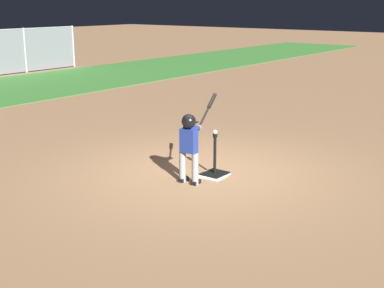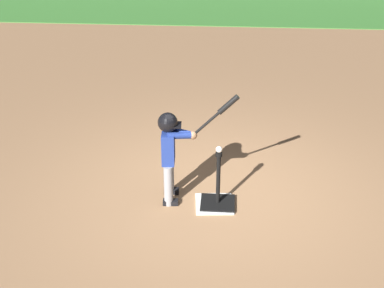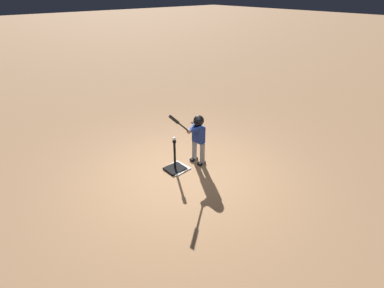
{
  "view_description": "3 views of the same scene",
  "coord_description": "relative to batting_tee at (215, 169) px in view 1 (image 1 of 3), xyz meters",
  "views": [
    {
      "loc": [
        -7.02,
        -5.16,
        2.82
      ],
      "look_at": [
        -0.43,
        -0.09,
        0.6
      ],
      "focal_mm": 50.0,
      "sensor_mm": 36.0,
      "label": 1
    },
    {
      "loc": [
        0.07,
        -5.56,
        3.56
      ],
      "look_at": [
        -0.32,
        -0.27,
        0.81
      ],
      "focal_mm": 50.0,
      "sensor_mm": 36.0,
      "label": 2
    },
    {
      "loc": [
        3.28,
        4.13,
        3.52
      ],
      "look_at": [
        -0.2,
        0.09,
        0.69
      ],
      "focal_mm": 28.0,
      "sensor_mm": 36.0,
      "label": 3
    }
  ],
  "objects": [
    {
      "name": "baseball",
      "position": [
        0.0,
        0.0,
        0.64
      ],
      "size": [
        0.07,
        0.07,
        0.07
      ],
      "primitive_type": "sphere",
      "color": "white",
      "rests_on": "batting_tee"
    },
    {
      "name": "ground_plane",
      "position": [
        0.01,
        0.25,
        -0.11
      ],
      "size": [
        90.0,
        90.0,
        0.0
      ],
      "primitive_type": "plane",
      "color": "#99704C"
    },
    {
      "name": "home_plate",
      "position": [
        -0.04,
        0.0,
        -0.1
      ],
      "size": [
        0.48,
        0.48,
        0.02
      ],
      "primitive_type": "cube",
      "rotation": [
        0.0,
        0.0,
        0.09
      ],
      "color": "white",
      "rests_on": "ground_plane"
    },
    {
      "name": "bleachers_right_center",
      "position": [
        7.05,
        15.31,
        0.35
      ],
      "size": [
        3.65,
        2.1,
        0.95
      ],
      "color": "#ADAFB7",
      "rests_on": "ground_plane"
    },
    {
      "name": "batter_child",
      "position": [
        -0.55,
        0.1,
        0.62
      ],
      "size": [
        0.91,
        0.36,
        1.36
      ],
      "color": "gray",
      "rests_on": "ground_plane"
    },
    {
      "name": "batting_tee",
      "position": [
        0.0,
        0.0,
        0.0
      ],
      "size": [
        0.4,
        0.36,
        0.71
      ],
      "color": "black",
      "rests_on": "ground_plane"
    }
  ]
}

